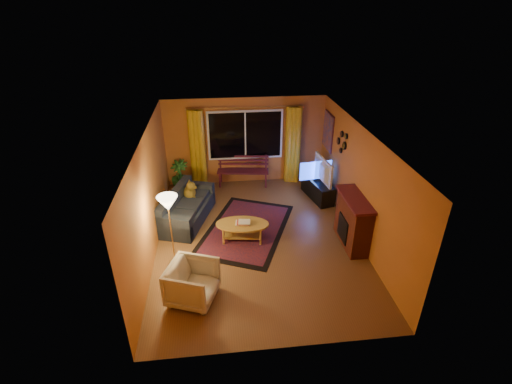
{
  "coord_description": "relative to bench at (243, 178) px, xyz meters",
  "views": [
    {
      "loc": [
        -0.83,
        -6.93,
        4.94
      ],
      "look_at": [
        0.0,
        0.3,
        1.05
      ],
      "focal_mm": 26.0,
      "sensor_mm": 36.0,
      "label": 1
    }
  ],
  "objects": [
    {
      "name": "window",
      "position": [
        0.1,
        0.19,
        1.23
      ],
      "size": [
        2.0,
        0.02,
        1.3
      ],
      "primitive_type": "cube",
      "color": "black",
      "rests_on": "wall_back"
    },
    {
      "name": "rug",
      "position": [
        -0.12,
        -2.34,
        -0.21
      ],
      "size": [
        2.66,
        3.19,
        0.02
      ],
      "primitive_type": "cube",
      "rotation": [
        0.0,
        0.0,
        -0.4
      ],
      "color": "maroon",
      "rests_on": "ground"
    },
    {
      "name": "wall_left",
      "position": [
        -2.16,
        -2.75,
        1.03
      ],
      "size": [
        0.02,
        6.0,
        2.5
      ],
      "primitive_type": "cube",
      "color": "#C67130",
      "rests_on": "ground"
    },
    {
      "name": "wall_right",
      "position": [
        2.36,
        -2.75,
        1.03
      ],
      "size": [
        0.02,
        6.0,
        2.5
      ],
      "primitive_type": "cube",
      "color": "#C67130",
      "rests_on": "ground"
    },
    {
      "name": "potted_plant",
      "position": [
        -1.8,
        -0.09,
        0.22
      ],
      "size": [
        0.61,
        0.61,
        0.88
      ],
      "primitive_type": "imported",
      "rotation": [
        0.0,
        0.0,
        -0.29
      ],
      "color": "#235B1E",
      "rests_on": "ground"
    },
    {
      "name": "floor_lamp",
      "position": [
        -1.7,
        -3.44,
        0.58
      ],
      "size": [
        0.32,
        0.32,
        1.6
      ],
      "primitive_type": "cylinder",
      "rotation": [
        0.0,
        0.0,
        -0.21
      ],
      "color": "#BF8C3F",
      "rests_on": "ground"
    },
    {
      "name": "tv_console",
      "position": [
        1.95,
        -1.01,
        0.03
      ],
      "size": [
        0.67,
        1.28,
        0.51
      ],
      "primitive_type": "cube",
      "rotation": [
        0.0,
        0.0,
        0.22
      ],
      "color": "black",
      "rests_on": "ground"
    },
    {
      "name": "curtain_rod",
      "position": [
        0.1,
        0.15,
        2.03
      ],
      "size": [
        3.2,
        0.03,
        0.03
      ],
      "primitive_type": "cylinder",
      "rotation": [
        0.0,
        1.57,
        0.0
      ],
      "color": "#BF8C3F",
      "rests_on": "wall_back"
    },
    {
      "name": "painting",
      "position": [
        2.32,
        -0.3,
        1.43
      ],
      "size": [
        0.04,
        0.76,
        0.96
      ],
      "primitive_type": "cube",
      "color": "#CE5715",
      "rests_on": "wall_right"
    },
    {
      "name": "sofa",
      "position": [
        -1.5,
        -1.77,
        0.16
      ],
      "size": [
        1.35,
        2.05,
        0.77
      ],
      "primitive_type": "cube",
      "rotation": [
        0.0,
        0.0,
        -0.31
      ],
      "color": "#1E232E",
      "rests_on": "ground"
    },
    {
      "name": "television",
      "position": [
        1.95,
        -1.01,
        0.61
      ],
      "size": [
        0.28,
        1.11,
        0.63
      ],
      "primitive_type": "imported",
      "rotation": [
        0.0,
        0.0,
        1.69
      ],
      "color": "black",
      "rests_on": "tv_console"
    },
    {
      "name": "bench",
      "position": [
        0.0,
        0.0,
        0.0
      ],
      "size": [
        1.51,
        0.63,
        0.44
      ],
      "primitive_type": "cube",
      "rotation": [
        0.0,
        0.0,
        -0.14
      ],
      "color": "#48141F",
      "rests_on": "ground"
    },
    {
      "name": "mirror_cluster",
      "position": [
        2.31,
        -1.45,
        1.58
      ],
      "size": [
        0.06,
        0.6,
        0.56
      ],
      "primitive_type": null,
      "color": "black",
      "rests_on": "wall_right"
    },
    {
      "name": "ceiling",
      "position": [
        0.1,
        -2.75,
        2.29
      ],
      "size": [
        4.5,
        6.0,
        0.02
      ],
      "primitive_type": "cube",
      "color": "white",
      "rests_on": "ground"
    },
    {
      "name": "coffee_table",
      "position": [
        -0.24,
        -2.74,
        -0.0
      ],
      "size": [
        1.33,
        1.33,
        0.43
      ],
      "primitive_type": "cylinder",
      "rotation": [
        0.0,
        0.0,
        -0.13
      ],
      "color": "#B58836",
      "rests_on": "ground"
    },
    {
      "name": "curtain_left",
      "position": [
        -1.25,
        0.13,
        0.9
      ],
      "size": [
        0.36,
        0.36,
        2.24
      ],
      "primitive_type": "cylinder",
      "color": "gold",
      "rests_on": "ground"
    },
    {
      "name": "dog",
      "position": [
        -1.45,
        -1.35,
        0.42
      ],
      "size": [
        0.45,
        0.55,
        0.52
      ],
      "primitive_type": null,
      "rotation": [
        0.0,
        0.0,
        0.24
      ],
      "color": "olive",
      "rests_on": "sofa"
    },
    {
      "name": "fireplace",
      "position": [
        2.15,
        -3.15,
        0.33
      ],
      "size": [
        0.4,
        1.2,
        1.1
      ],
      "primitive_type": "cube",
      "color": "maroon",
      "rests_on": "ground"
    },
    {
      "name": "wall_back",
      "position": [
        0.1,
        0.26,
        1.03
      ],
      "size": [
        4.5,
        0.02,
        2.5
      ],
      "primitive_type": "cube",
      "color": "#C67130",
      "rests_on": "ground"
    },
    {
      "name": "curtain_right",
      "position": [
        1.45,
        0.13,
        0.9
      ],
      "size": [
        0.36,
        0.36,
        2.24
      ],
      "primitive_type": "cylinder",
      "color": "gold",
      "rests_on": "ground"
    },
    {
      "name": "floor",
      "position": [
        0.1,
        -2.75,
        -0.23
      ],
      "size": [
        4.5,
        6.0,
        0.02
      ],
      "primitive_type": "cube",
      "color": "brown",
      "rests_on": "ground"
    },
    {
      "name": "armchair",
      "position": [
        -1.28,
        -4.5,
        0.19
      ],
      "size": [
        0.99,
        1.02,
        0.83
      ],
      "primitive_type": "imported",
      "rotation": [
        0.0,
        0.0,
        1.22
      ],
      "color": "beige",
      "rests_on": "ground"
    }
  ]
}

